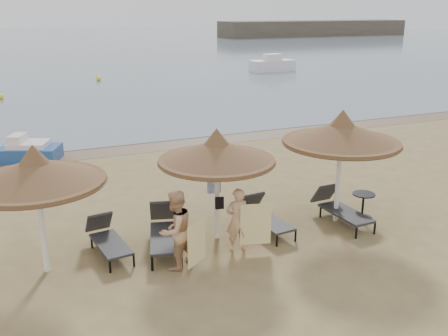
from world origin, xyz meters
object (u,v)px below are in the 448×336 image
(lounger_far_right, at_px, (339,207))
(person_left, at_px, (175,224))
(palapa_left, at_px, (35,172))
(palapa_right, at_px, (342,133))
(lounger_far_left, at_px, (107,238))
(person_right, at_px, (237,215))
(lounger_near_left, at_px, (165,230))
(lounger_near_right, at_px, (264,216))
(side_table, at_px, (363,207))
(palapa_center, at_px, (217,152))
(pedal_boat, at_px, (29,151))

(lounger_far_right, height_order, person_left, person_left)
(palapa_left, distance_m, palapa_right, 7.37)
(palapa_left, xyz_separation_m, lounger_far_right, (7.41, -0.28, -1.87))
(lounger_far_left, xyz_separation_m, person_right, (2.82, -1.11, 0.54))
(palapa_left, relative_size, lounger_near_left, 1.29)
(lounger_far_right, relative_size, person_left, 0.96)
(palapa_left, xyz_separation_m, lounger_near_right, (5.33, 0.07, -1.89))
(side_table, xyz_separation_m, person_left, (-5.44, -0.54, 0.69))
(person_right, bearing_deg, lounger_near_left, -22.82)
(lounger_far_left, bearing_deg, lounger_far_right, -13.47)
(lounger_far_left, relative_size, person_left, 0.90)
(palapa_left, distance_m, lounger_far_right, 7.65)
(palapa_left, bearing_deg, person_left, -19.92)
(palapa_left, relative_size, palapa_center, 1.02)
(lounger_near_left, xyz_separation_m, person_right, (1.49, -0.86, 0.47))
(lounger_far_left, bearing_deg, palapa_center, -14.30)
(lounger_near_right, relative_size, person_left, 0.92)
(person_left, bearing_deg, lounger_near_left, -121.43)
(lounger_near_right, bearing_deg, palapa_left, 175.06)
(lounger_far_left, height_order, lounger_near_left, lounger_near_left)
(palapa_left, distance_m, person_left, 3.07)
(palapa_right, relative_size, lounger_near_right, 1.61)
(lounger_near_right, bearing_deg, side_table, -15.52)
(palapa_right, relative_size, pedal_boat, 1.24)
(lounger_far_right, relative_size, pedal_boat, 0.81)
(palapa_left, relative_size, lounger_near_right, 1.52)
(lounger_near_left, relative_size, lounger_far_right, 1.12)
(lounger_near_right, distance_m, person_left, 2.95)
(lounger_far_left, xyz_separation_m, person_left, (1.25, -1.33, 0.67))
(lounger_near_right, height_order, lounger_far_right, lounger_far_right)
(lounger_far_left, distance_m, side_table, 6.74)
(palapa_left, xyz_separation_m, pedal_boat, (0.10, 8.93, -1.89))
(lounger_far_left, distance_m, lounger_near_right, 3.95)
(palapa_right, xyz_separation_m, person_left, (-4.72, -0.75, -1.37))
(person_left, bearing_deg, palapa_right, 161.75)
(palapa_center, height_order, lounger_far_left, palapa_center)
(palapa_center, xyz_separation_m, side_table, (4.06, -0.46, -1.88))
(palapa_left, distance_m, lounger_near_right, 5.66)
(lounger_far_left, height_order, person_right, person_right)
(pedal_boat, bearing_deg, lounger_near_left, -50.52)
(palapa_right, distance_m, lounger_near_right, 2.89)
(palapa_right, xyz_separation_m, lounger_far_left, (-5.97, 0.58, -2.04))
(person_left, relative_size, person_right, 1.15)
(lounger_near_left, distance_m, lounger_far_right, 4.71)
(palapa_center, bearing_deg, person_right, -76.64)
(palapa_center, height_order, pedal_boat, palapa_center)
(palapa_left, xyz_separation_m, lounger_far_left, (1.39, 0.37, -1.90))
(lounger_far_left, xyz_separation_m, lounger_near_right, (3.94, -0.30, 0.01))
(person_left, bearing_deg, palapa_left, -47.18)
(lounger_near_right, distance_m, pedal_boat, 10.29)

